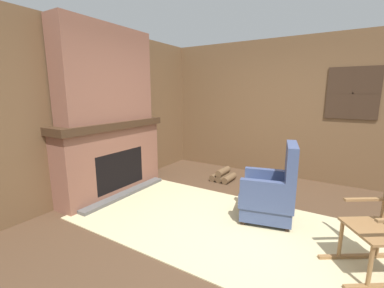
% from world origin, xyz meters
% --- Properties ---
extents(ground_plane, '(14.00, 14.00, 0.00)m').
position_xyz_m(ground_plane, '(0.00, 0.00, 0.00)').
color(ground_plane, '#4C3523').
extents(wood_panel_wall_left, '(0.06, 5.37, 2.66)m').
position_xyz_m(wood_panel_wall_left, '(-2.41, 0.00, 1.33)').
color(wood_panel_wall_left, brown).
rests_on(wood_panel_wall_left, ground).
extents(wood_panel_wall_back, '(5.37, 0.09, 2.66)m').
position_xyz_m(wood_panel_wall_back, '(0.03, 2.41, 1.34)').
color(wood_panel_wall_back, brown).
rests_on(wood_panel_wall_back, ground).
extents(fireplace_hearth, '(0.61, 1.95, 1.20)m').
position_xyz_m(fireplace_hearth, '(-2.17, 0.00, 0.60)').
color(fireplace_hearth, brown).
rests_on(fireplace_hearth, ground).
extents(chimney_breast, '(0.36, 1.63, 1.44)m').
position_xyz_m(chimney_breast, '(-2.18, 0.00, 1.92)').
color(chimney_breast, brown).
rests_on(chimney_breast, fireplace_hearth).
extents(area_rug, '(3.72, 1.92, 0.01)m').
position_xyz_m(area_rug, '(-0.21, -0.06, 0.01)').
color(area_rug, '#C6B789').
rests_on(area_rug, ground).
extents(armchair, '(0.77, 0.73, 1.04)m').
position_xyz_m(armchair, '(0.32, 0.40, 0.37)').
color(armchair, '#3D4C75').
rests_on(armchair, ground).
extents(rocking_chair, '(0.91, 0.82, 1.28)m').
position_xyz_m(rocking_chair, '(1.44, -0.08, 0.43)').
color(rocking_chair, olive).
rests_on(rocking_chair, ground).
extents(firewood_stack, '(0.40, 0.41, 0.24)m').
position_xyz_m(firewood_stack, '(-0.87, 1.51, 0.09)').
color(firewood_stack, brown).
rests_on(firewood_stack, ground).
extents(oil_lamp_vase, '(0.13, 0.13, 0.24)m').
position_xyz_m(oil_lamp_vase, '(-2.22, -0.42, 1.28)').
color(oil_lamp_vase, '#99B29E').
rests_on(oil_lamp_vase, fireplace_hearth).
extents(storage_case, '(0.17, 0.22, 0.11)m').
position_xyz_m(storage_case, '(-2.22, 0.34, 1.25)').
color(storage_case, black).
rests_on(storage_case, fireplace_hearth).
extents(decorative_plate_on_mantel, '(0.07, 0.27, 0.27)m').
position_xyz_m(decorative_plate_on_mantel, '(-2.24, 0.00, 1.33)').
color(decorative_plate_on_mantel, gold).
rests_on(decorative_plate_on_mantel, fireplace_hearth).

